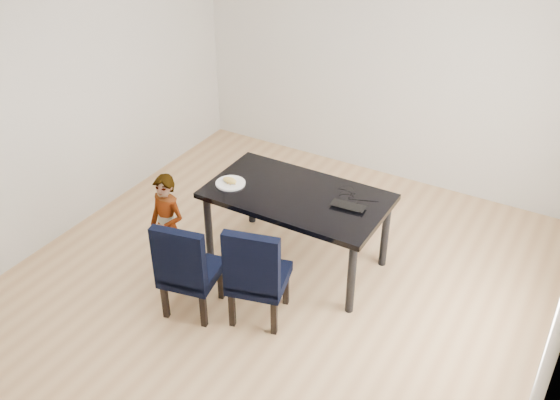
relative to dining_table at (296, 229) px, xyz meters
The scene contains 11 objects.
floor 0.63m from the dining_table, 90.00° to the right, with size 4.50×5.00×0.01m, color tan.
wall_back 2.23m from the dining_table, 90.00° to the left, with size 4.50×0.01×2.70m, color silver.
wall_left 2.51m from the dining_table, 167.50° to the right, with size 0.01×5.00×2.70m, color white.
dining_table is the anchor object (origin of this frame).
chair_left 1.09m from the dining_table, 114.36° to the right, with size 0.44×0.46×0.91m, color black.
chair_right 0.79m from the dining_table, 84.02° to the right, with size 0.45×0.47×0.94m, color black.
child 1.16m from the dining_table, 142.28° to the right, with size 0.37×0.24×1.01m, color #FF4615.
plate 0.73m from the dining_table, 165.95° to the right, with size 0.27×0.27×0.02m, color white.
sandwich 0.75m from the dining_table, 165.15° to the right, with size 0.14×0.07×0.06m, color gold.
laptop 0.62m from the dining_table, ahead, with size 0.30×0.19×0.02m, color black.
cable_tangle 0.57m from the dining_table, 24.57° to the left, with size 0.14×0.14×0.01m, color black.
Camera 1 is at (2.21, -3.62, 3.64)m, focal length 40.00 mm.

